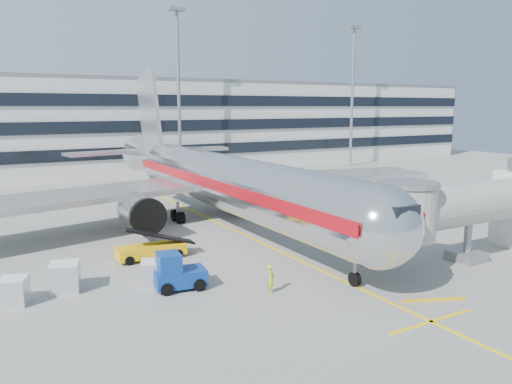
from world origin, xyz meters
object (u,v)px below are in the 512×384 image
baggage_tug (176,273)px  ramp_worker (271,279)px  main_jet (217,179)px  belt_loader (151,249)px  cargo_container_right (65,277)px  cargo_container_left (13,291)px  cargo_container_front (154,273)px

baggage_tug → ramp_worker: bearing=-35.9°
main_jet → belt_loader: (-9.18, -7.90, -3.53)m
belt_loader → baggage_tug: 6.86m
belt_loader → ramp_worker: 10.99m
main_jet → cargo_container_right: (-15.75, -11.68, -3.35)m
cargo_container_left → cargo_container_front: cargo_container_front is taller
belt_loader → cargo_container_front: 5.74m
cargo_container_front → ramp_worker: 7.37m
cargo_container_left → cargo_container_front: bearing=-7.0°
main_jet → belt_loader: 12.61m
cargo_container_right → cargo_container_front: 5.25m
belt_loader → cargo_container_left: (-9.43, -4.54, 0.08)m
baggage_tug → cargo_container_right: size_ratio=1.61×
belt_loader → baggage_tug: belt_loader is taller
baggage_tug → cargo_container_front: baggage_tug is taller
cargo_container_right → belt_loader: bearing=30.0°
baggage_tug → cargo_container_right: 6.69m
main_jet → belt_loader: main_jet is taller
cargo_container_left → ramp_worker: ramp_worker is taller
baggage_tug → cargo_container_left: size_ratio=1.75×
baggage_tug → cargo_container_left: (-8.83, 2.28, -0.22)m
cargo_container_left → cargo_container_right: 2.97m
belt_loader → cargo_container_left: size_ratio=2.78×
baggage_tug → cargo_container_front: (-1.00, 1.31, -0.21)m
belt_loader → baggage_tug: bearing=-95.0°
belt_loader → cargo_container_right: size_ratio=2.57×
cargo_container_front → ramp_worker: (5.68, -4.69, 0.07)m
baggage_tug → ramp_worker: size_ratio=1.89×
main_jet → belt_loader: bearing=-139.3°
baggage_tug → cargo_container_left: 9.12m
cargo_container_right → ramp_worker: bearing=-31.1°
belt_loader → baggage_tug: size_ratio=1.59×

